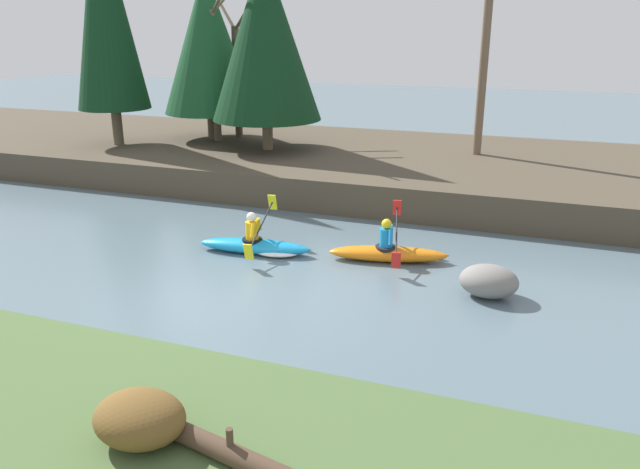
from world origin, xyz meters
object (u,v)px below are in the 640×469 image
at_px(kayaker_middle, 259,245).
at_px(driftwood_log, 217,447).
at_px(boulder_midstream, 489,281).
at_px(kayaker_lead, 389,252).

xyz_separation_m(kayaker_middle, driftwood_log, (3.10, -7.52, 0.55)).
distance_m(kayaker_middle, driftwood_log, 8.15).
bearing_deg(boulder_midstream, driftwood_log, -108.10).
xyz_separation_m(kayaker_lead, driftwood_log, (0.10, -8.10, 0.53)).
bearing_deg(kayaker_middle, boulder_midstream, -14.67).
bearing_deg(kayaker_lead, kayaker_middle, 177.35).
distance_m(kayaker_middle, boulder_midstream, 5.39).
bearing_deg(kayaker_lead, boulder_midstream, -41.32).
bearing_deg(kayaker_middle, kayaker_lead, 3.22).
relative_size(kayaker_lead, kayaker_middle, 1.00).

